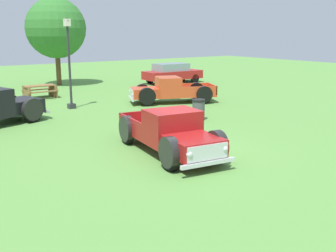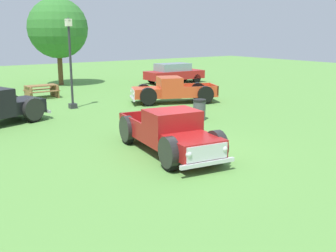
% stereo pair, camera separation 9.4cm
% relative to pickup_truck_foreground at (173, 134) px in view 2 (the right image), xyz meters
% --- Properties ---
extents(ground_plane, '(80.00, 80.00, 0.00)m').
position_rel_pickup_truck_foreground_xyz_m(ground_plane, '(0.56, 0.15, -0.71)').
color(ground_plane, '#5B9342').
extents(pickup_truck_foreground, '(2.42, 5.02, 1.48)m').
position_rel_pickup_truck_foreground_xyz_m(pickup_truck_foreground, '(0.00, 0.00, 0.00)').
color(pickup_truck_foreground, maroon).
rests_on(pickup_truck_foreground, ground_plane).
extents(pickup_truck_behind_left, '(5.05, 3.40, 1.46)m').
position_rel_pickup_truck_foreground_xyz_m(pickup_truck_behind_left, '(5.55, 8.23, -0.01)').
color(pickup_truck_behind_left, '#D14723').
rests_on(pickup_truck_behind_left, ground_plane).
extents(sedan_distant_b, '(4.62, 1.97, 1.53)m').
position_rel_pickup_truck_foreground_xyz_m(sedan_distant_b, '(11.09, 15.45, 0.10)').
color(sedan_distant_b, '#B21E1E').
rests_on(sedan_distant_b, ground_plane).
extents(lamp_post_far, '(0.36, 0.36, 4.61)m').
position_rel_pickup_truck_foreground_xyz_m(lamp_post_far, '(0.49, 9.74, 1.71)').
color(lamp_post_far, '#2D2D33').
rests_on(lamp_post_far, ground_plane).
extents(picnic_table, '(1.83, 1.51, 0.78)m').
position_rel_pickup_truck_foreground_xyz_m(picnic_table, '(0.26, 14.06, -0.21)').
color(picnic_table, olive).
rests_on(picnic_table, ground_plane).
extents(trash_can, '(0.59, 0.59, 0.95)m').
position_rel_pickup_truck_foreground_xyz_m(trash_can, '(4.11, 3.71, -0.23)').
color(trash_can, '#4C4C51').
rests_on(trash_can, ground_plane).
extents(oak_tree_west, '(4.36, 4.36, 6.35)m').
position_rel_pickup_truck_foreground_xyz_m(oak_tree_west, '(3.41, 19.32, 3.45)').
color(oak_tree_west, brown).
rests_on(oak_tree_west, ground_plane).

